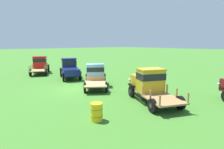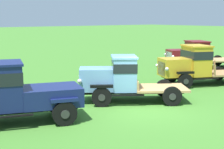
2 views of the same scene
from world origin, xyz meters
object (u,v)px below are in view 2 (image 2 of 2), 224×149
at_px(vintage_truck_midrow_center, 120,78).
at_px(oil_drum_near_fence, 113,75).
at_px(vintage_truck_back_of_row, 195,54).
at_px(vintage_truck_second_in_line, 17,93).
at_px(vintage_truck_far_side, 193,65).

bearing_deg(vintage_truck_midrow_center, oil_drum_near_fence, 55.19).
relative_size(vintage_truck_back_of_row, oil_drum_near_fence, 7.01).
relative_size(vintage_truck_second_in_line, vintage_truck_far_side, 0.90).
height_order(vintage_truck_second_in_line, vintage_truck_far_side, vintage_truck_far_side).
distance_m(vintage_truck_second_in_line, vintage_truck_midrow_center, 4.93).
bearing_deg(vintage_truck_second_in_line, vintage_truck_midrow_center, 1.59).
xyz_separation_m(vintage_truck_second_in_line, vintage_truck_back_of_row, (15.93, 4.58, -0.03)).
distance_m(vintage_truck_midrow_center, oil_drum_near_fence, 4.86).
height_order(vintage_truck_second_in_line, vintage_truck_back_of_row, vintage_truck_second_in_line).
distance_m(vintage_truck_second_in_line, vintage_truck_back_of_row, 16.57).
bearing_deg(vintage_truck_back_of_row, vintage_truck_second_in_line, -163.95).
relative_size(vintage_truck_far_side, vintage_truck_back_of_row, 0.92).
bearing_deg(vintage_truck_far_side, oil_drum_near_fence, 131.30).
relative_size(vintage_truck_midrow_center, vintage_truck_back_of_row, 0.86).
distance_m(vintage_truck_far_side, vintage_truck_back_of_row, 6.54).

